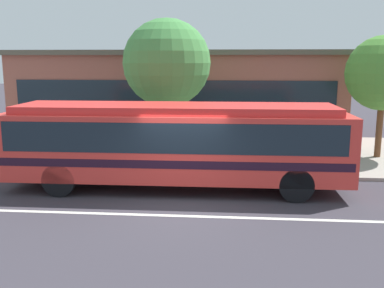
# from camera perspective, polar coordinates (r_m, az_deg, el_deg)

# --- Properties ---
(ground_plane) EXTENTS (120.00, 120.00, 0.00)m
(ground_plane) POSITION_cam_1_polar(r_m,az_deg,el_deg) (12.43, -1.43, -8.06)
(ground_plane) COLOR #39343D
(sidewalk_slab) EXTENTS (60.00, 8.00, 0.12)m
(sidewalk_slab) POSITION_cam_1_polar(r_m,az_deg,el_deg) (19.19, 0.87, -1.04)
(sidewalk_slab) COLOR #9F9389
(sidewalk_slab) RESTS_ON ground_plane
(lane_stripe_center) EXTENTS (56.00, 0.16, 0.01)m
(lane_stripe_center) POSITION_cam_1_polar(r_m,az_deg,el_deg) (11.68, -1.87, -9.32)
(lane_stripe_center) COLOR silver
(lane_stripe_center) RESTS_ON ground_plane
(transit_bus) EXTENTS (10.63, 2.56, 2.68)m
(transit_bus) POSITION_cam_1_polar(r_m,az_deg,el_deg) (13.71, -2.08, 0.49)
(transit_bus) COLOR red
(transit_bus) RESTS_ON ground_plane
(pedestrian_waiting_near_sign) EXTENTS (0.47, 0.47, 1.67)m
(pedestrian_waiting_near_sign) POSITION_cam_1_polar(r_m,az_deg,el_deg) (15.78, -5.25, 0.11)
(pedestrian_waiting_near_sign) COLOR #6F5952
(pedestrian_waiting_near_sign) RESTS_ON sidewalk_slab
(pedestrian_walking_along_curb) EXTENTS (0.48, 0.48, 1.73)m
(pedestrian_walking_along_curb) POSITION_cam_1_polar(r_m,az_deg,el_deg) (15.68, -3.64, 0.22)
(pedestrian_walking_along_curb) COLOR navy
(pedestrian_walking_along_curb) RESTS_ON sidewalk_slab
(street_tree_near_stop) EXTENTS (3.46, 3.46, 5.52)m
(street_tree_near_stop) POSITION_cam_1_polar(r_m,az_deg,el_deg) (17.55, -3.30, 10.46)
(street_tree_near_stop) COLOR brown
(street_tree_near_stop) RESTS_ON sidewalk_slab
(street_tree_mid_block) EXTENTS (2.98, 2.98, 4.89)m
(street_tree_mid_block) POSITION_cam_1_polar(r_m,az_deg,el_deg) (19.16, 23.69, 8.42)
(street_tree_mid_block) COLOR brown
(street_tree_mid_block) RESTS_ON sidewalk_slab
(station_building) EXTENTS (16.65, 8.72, 4.49)m
(station_building) POSITION_cam_1_polar(r_m,az_deg,el_deg) (24.62, -1.32, 6.77)
(station_building) COLOR #905144
(station_building) RESTS_ON ground_plane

